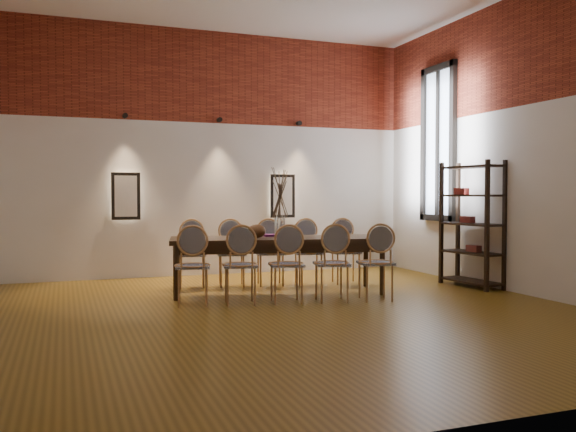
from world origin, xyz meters
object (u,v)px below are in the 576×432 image
object	(u,v)px
chair_near_b	(240,265)
chair_near_c	(286,264)
chair_near_a	(193,266)
chair_far_d	(308,252)
chair_near_d	(332,263)
vase	(280,226)
chair_far_b	(232,254)
bowl	(257,231)
chair_far_a	(192,254)
shelving_rack	(472,224)
chair_far_c	(270,253)
dining_table	(278,265)
chair_near_e	(376,263)
chair_far_e	(346,252)
book	(273,235)

from	to	relation	value
chair_near_b	chair_near_c	distance (m)	0.57
chair_near_a	chair_far_d	bearing A→B (deg)	40.85
chair_near_d	vase	bearing A→B (deg)	126.25
chair_far_b	bowl	world-z (taller)	chair_far_b
chair_far_a	shelving_rack	world-z (taller)	shelving_rack
chair_far_b	bowl	size ratio (longest dim) A/B	3.92
chair_near_b	chair_far_b	bearing A→B (deg)	90.00
chair_far_c	dining_table	bearing A→B (deg)	90.00
chair_near_c	chair_near_e	bearing A→B (deg)	0.00
chair_far_d	shelving_rack	world-z (taller)	shelving_rack
chair_near_d	bowl	world-z (taller)	chair_near_d
chair_near_d	chair_far_d	size ratio (longest dim) A/B	1.00
chair_far_e	chair_near_b	bearing A→B (deg)	40.85
book	shelving_rack	size ratio (longest dim) A/B	0.14
chair_far_b	chair_far_d	xyz separation A→B (m)	(1.11, -0.22, 0.00)
chair_far_b	bowl	bearing A→B (deg)	109.64
dining_table	chair_far_b	distance (m)	0.93
chair_near_a	chair_near_b	distance (m)	0.57
chair_far_b	chair_near_a	bearing A→B (deg)	68.92
chair_near_a	vase	distance (m)	1.44
chair_far_d	dining_table	bearing A→B (deg)	52.37
chair_far_d	chair_far_b	bearing A→B (deg)	0.00
chair_near_b	shelving_rack	distance (m)	3.53
vase	shelving_rack	distance (m)	2.81
chair_far_b	chair_far_c	world-z (taller)	same
chair_near_a	chair_far_e	distance (m)	2.71
chair_near_d	book	size ratio (longest dim) A/B	3.62
bowl	chair_far_e	bearing A→B (deg)	17.96
chair_near_a	shelving_rack	distance (m)	4.08
chair_far_b	book	xyz separation A→B (m)	(0.43, -0.62, 0.30)
chair_near_d	chair_far_d	xyz separation A→B (m)	(0.28, 1.45, 0.00)
dining_table	chair_far_c	bearing A→B (deg)	90.00
chair_near_b	chair_far_c	xyz separation A→B (m)	(0.84, 1.34, 0.00)
chair_near_a	dining_table	bearing A→B (deg)	32.96
chair_near_b	chair_near_e	size ratio (longest dim) A/B	1.00
dining_table	book	world-z (taller)	book
chair_far_b	chair_far_d	distance (m)	1.13
dining_table	chair_near_a	size ratio (longest dim) A/B	3.02
chair_near_b	chair_far_a	xyz separation A→B (m)	(-0.28, 1.55, 0.00)
chair_far_a	chair_far_e	distance (m)	2.27
chair_near_e	vase	size ratio (longest dim) A/B	3.13
book	chair_far_e	bearing A→B (deg)	13.20
chair_near_a	chair_far_e	xyz separation A→B (m)	(2.51, 1.01, 0.00)
chair_near_e	bowl	bearing A→B (deg)	154.25
chair_near_a	chair_far_b	world-z (taller)	same
chair_far_b	shelving_rack	size ratio (longest dim) A/B	0.52
chair_far_e	book	bearing A→B (deg)	24.17
chair_near_a	chair_far_d	distance (m)	2.25
chair_near_e	shelving_rack	bearing A→B (deg)	26.70
chair_near_a	chair_near_c	xyz separation A→B (m)	(1.11, -0.22, 0.00)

